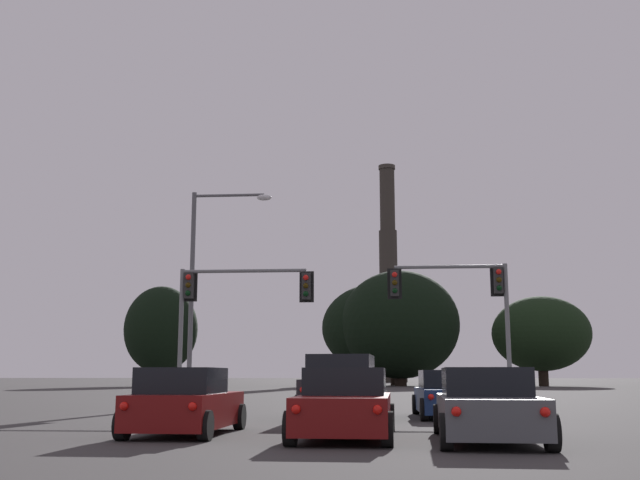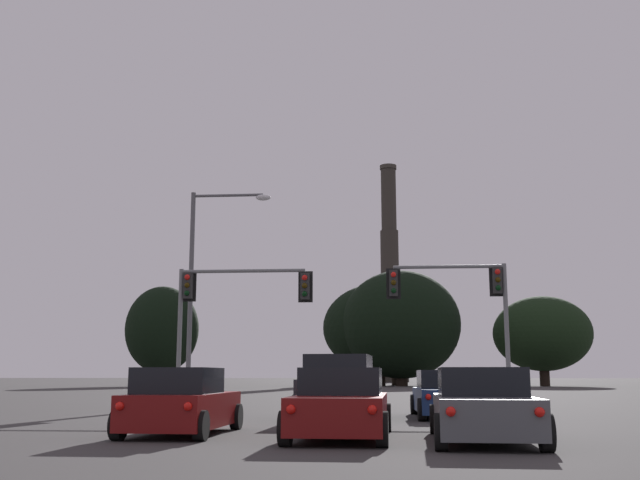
{
  "view_description": "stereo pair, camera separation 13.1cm",
  "coord_description": "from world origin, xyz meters",
  "px_view_note": "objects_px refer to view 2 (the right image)",
  "views": [
    {
      "loc": [
        1.05,
        -1.01,
        1.28
      ],
      "look_at": [
        -2.61,
        44.86,
        9.59
      ],
      "focal_mm": 42.0,
      "sensor_mm": 36.0,
      "label": 1
    },
    {
      "loc": [
        1.19,
        -1.0,
        1.28
      ],
      "look_at": [
        -2.61,
        44.86,
        9.59
      ],
      "focal_mm": 42.0,
      "sensor_mm": 36.0,
      "label": 2
    }
  ],
  "objects_px": {
    "suv_center_lane_front": "(339,388)",
    "traffic_light_overhead_right": "(465,298)",
    "sedan_right_lane_second": "(482,407)",
    "street_lamp": "(203,273)",
    "hatchback_left_lane_second": "(182,404)",
    "sedan_right_lane_front": "(446,395)",
    "traffic_light_overhead_left": "(225,301)",
    "smokestack": "(390,295)",
    "sedan_center_lane_second": "(342,405)"
  },
  "relations": [
    {
      "from": "sedan_right_lane_front",
      "to": "suv_center_lane_front",
      "type": "bearing_deg",
      "value": -158.37
    },
    {
      "from": "sedan_right_lane_second",
      "to": "street_lamp",
      "type": "bearing_deg",
      "value": 123.54
    },
    {
      "from": "smokestack",
      "to": "traffic_light_overhead_right",
      "type": "bearing_deg",
      "value": -88.97
    },
    {
      "from": "street_lamp",
      "to": "sedan_right_lane_front",
      "type": "bearing_deg",
      "value": -37.41
    },
    {
      "from": "traffic_light_overhead_right",
      "to": "sedan_right_lane_second",
      "type": "bearing_deg",
      "value": -95.31
    },
    {
      "from": "hatchback_left_lane_second",
      "to": "sedan_center_lane_second",
      "type": "distance_m",
      "value": 3.57
    },
    {
      "from": "hatchback_left_lane_second",
      "to": "sedan_right_lane_second",
      "type": "bearing_deg",
      "value": -9.16
    },
    {
      "from": "street_lamp",
      "to": "smokestack",
      "type": "height_order",
      "value": "smokestack"
    },
    {
      "from": "sedan_right_lane_front",
      "to": "street_lamp",
      "type": "xyz_separation_m",
      "value": [
        -9.43,
        7.22,
        4.86
      ]
    },
    {
      "from": "sedan_center_lane_second",
      "to": "traffic_light_overhead_right",
      "type": "bearing_deg",
      "value": 74.99
    },
    {
      "from": "sedan_right_lane_front",
      "to": "traffic_light_overhead_right",
      "type": "xyz_separation_m",
      "value": [
        1.39,
        6.47,
        3.65
      ]
    },
    {
      "from": "sedan_right_lane_front",
      "to": "sedan_right_lane_second",
      "type": "relative_size",
      "value": 0.99
    },
    {
      "from": "sedan_center_lane_second",
      "to": "smokestack",
      "type": "relative_size",
      "value": 0.12
    },
    {
      "from": "hatchback_left_lane_second",
      "to": "sedan_right_lane_second",
      "type": "relative_size",
      "value": 0.87
    },
    {
      "from": "sedan_center_lane_second",
      "to": "traffic_light_overhead_left",
      "type": "bearing_deg",
      "value": 112.96
    },
    {
      "from": "sedan_right_lane_front",
      "to": "suv_center_lane_front",
      "type": "height_order",
      "value": "suv_center_lane_front"
    },
    {
      "from": "hatchback_left_lane_second",
      "to": "traffic_light_overhead_left",
      "type": "height_order",
      "value": "traffic_light_overhead_left"
    },
    {
      "from": "traffic_light_overhead_left",
      "to": "suv_center_lane_front",
      "type": "bearing_deg",
      "value": -55.02
    },
    {
      "from": "hatchback_left_lane_second",
      "to": "sedan_center_lane_second",
      "type": "xyz_separation_m",
      "value": [
        3.52,
        -0.56,
        0.0
      ]
    },
    {
      "from": "sedan_right_lane_second",
      "to": "street_lamp",
      "type": "relative_size",
      "value": 0.53
    },
    {
      "from": "sedan_right_lane_second",
      "to": "sedan_center_lane_second",
      "type": "bearing_deg",
      "value": 170.17
    },
    {
      "from": "traffic_light_overhead_left",
      "to": "street_lamp",
      "type": "relative_size",
      "value": 0.61
    },
    {
      "from": "hatchback_left_lane_second",
      "to": "sedan_right_lane_second",
      "type": "distance_m",
      "value": 6.43
    },
    {
      "from": "sedan_right_lane_front",
      "to": "traffic_light_overhead_right",
      "type": "bearing_deg",
      "value": 76.88
    },
    {
      "from": "hatchback_left_lane_second",
      "to": "traffic_light_overhead_right",
      "type": "distance_m",
      "value": 16.14
    },
    {
      "from": "street_lamp",
      "to": "smokestack",
      "type": "relative_size",
      "value": 0.23
    },
    {
      "from": "traffic_light_overhead_left",
      "to": "smokestack",
      "type": "distance_m",
      "value": 103.01
    },
    {
      "from": "suv_center_lane_front",
      "to": "sedan_right_lane_second",
      "type": "bearing_deg",
      "value": -62.83
    },
    {
      "from": "suv_center_lane_front",
      "to": "hatchback_left_lane_second",
      "type": "bearing_deg",
      "value": -115.01
    },
    {
      "from": "sedan_center_lane_second",
      "to": "sedan_right_lane_second",
      "type": "xyz_separation_m",
      "value": [
        2.8,
        -0.61,
        0.0
      ]
    },
    {
      "from": "sedan_right_lane_front",
      "to": "traffic_light_overhead_left",
      "type": "height_order",
      "value": "traffic_light_overhead_left"
    },
    {
      "from": "suv_center_lane_front",
      "to": "sedan_right_lane_second",
      "type": "relative_size",
      "value": 1.04
    },
    {
      "from": "suv_center_lane_front",
      "to": "traffic_light_overhead_right",
      "type": "distance_m",
      "value": 9.68
    },
    {
      "from": "hatchback_left_lane_second",
      "to": "traffic_light_overhead_right",
      "type": "relative_size",
      "value": 0.73
    },
    {
      "from": "sedan_right_lane_second",
      "to": "street_lamp",
      "type": "height_order",
      "value": "street_lamp"
    },
    {
      "from": "hatchback_left_lane_second",
      "to": "street_lamp",
      "type": "bearing_deg",
      "value": 103.45
    },
    {
      "from": "traffic_light_overhead_left",
      "to": "hatchback_left_lane_second",
      "type": "bearing_deg",
      "value": -81.88
    },
    {
      "from": "sedan_center_lane_second",
      "to": "sedan_right_lane_second",
      "type": "relative_size",
      "value": 0.99
    },
    {
      "from": "suv_center_lane_front",
      "to": "traffic_light_overhead_right",
      "type": "height_order",
      "value": "traffic_light_overhead_right"
    },
    {
      "from": "sedan_right_lane_front",
      "to": "sedan_center_lane_second",
      "type": "bearing_deg",
      "value": -110.63
    },
    {
      "from": "sedan_center_lane_second",
      "to": "sedan_right_lane_front",
      "type": "height_order",
      "value": "same"
    },
    {
      "from": "hatchback_left_lane_second",
      "to": "sedan_right_lane_second",
      "type": "height_order",
      "value": "hatchback_left_lane_second"
    },
    {
      "from": "sedan_right_lane_second",
      "to": "smokestack",
      "type": "bearing_deg",
      "value": 92.59
    },
    {
      "from": "street_lamp",
      "to": "sedan_center_lane_second",
      "type": "bearing_deg",
      "value": -66.11
    },
    {
      "from": "traffic_light_overhead_left",
      "to": "smokestack",
      "type": "xyz_separation_m",
      "value": [
        7.74,
        102.14,
        10.91
      ]
    },
    {
      "from": "hatchback_left_lane_second",
      "to": "sedan_right_lane_front",
      "type": "xyz_separation_m",
      "value": [
        6.31,
        7.24,
        0.0
      ]
    },
    {
      "from": "street_lamp",
      "to": "traffic_light_overhead_right",
      "type": "bearing_deg",
      "value": -3.96
    },
    {
      "from": "suv_center_lane_front",
      "to": "street_lamp",
      "type": "xyz_separation_m",
      "value": [
        -6.23,
        8.55,
        4.63
      ]
    },
    {
      "from": "sedan_right_lane_front",
      "to": "sedan_right_lane_second",
      "type": "bearing_deg",
      "value": -90.9
    },
    {
      "from": "sedan_center_lane_second",
      "to": "traffic_light_overhead_right",
      "type": "height_order",
      "value": "traffic_light_overhead_right"
    }
  ]
}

